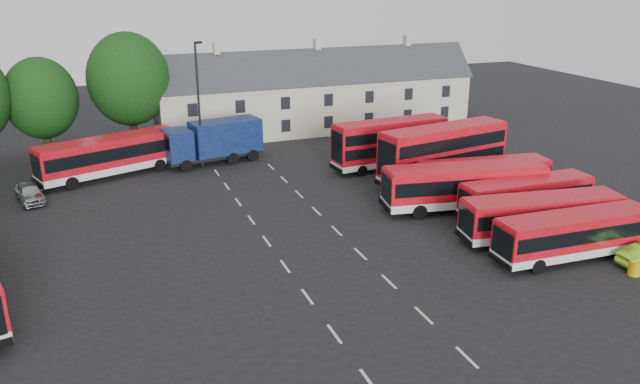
{
  "coord_description": "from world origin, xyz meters",
  "views": [
    {
      "loc": [
        -10.08,
        -34.63,
        16.84
      ],
      "look_at": [
        4.56,
        4.09,
        2.2
      ],
      "focal_mm": 35.0,
      "sensor_mm": 36.0,
      "label": 1
    }
  ],
  "objects_px": {
    "bus_dd_south": "(443,151)",
    "lamppost": "(199,102)",
    "bus_row_a": "(575,232)",
    "silver_car": "(30,193)",
    "box_truck": "(214,140)",
    "grit_bin": "(635,268)"
  },
  "relations": [
    {
      "from": "bus_row_a",
      "to": "silver_car",
      "type": "relative_size",
      "value": 2.46
    },
    {
      "from": "box_truck",
      "to": "silver_car",
      "type": "relative_size",
      "value": 2.18
    },
    {
      "from": "box_truck",
      "to": "lamppost",
      "type": "height_order",
      "value": "lamppost"
    },
    {
      "from": "bus_dd_south",
      "to": "lamppost",
      "type": "xyz_separation_m",
      "value": [
        -18.14,
        11.46,
        3.24
      ]
    },
    {
      "from": "box_truck",
      "to": "grit_bin",
      "type": "relative_size",
      "value": 10.56
    },
    {
      "from": "silver_car",
      "to": "lamppost",
      "type": "xyz_separation_m",
      "value": [
        14.23,
        4.45,
        5.26
      ]
    },
    {
      "from": "bus_row_a",
      "to": "grit_bin",
      "type": "height_order",
      "value": "bus_row_a"
    },
    {
      "from": "lamppost",
      "to": "box_truck",
      "type": "bearing_deg",
      "value": 32.52
    },
    {
      "from": "lamppost",
      "to": "silver_car",
      "type": "bearing_deg",
      "value": -162.63
    },
    {
      "from": "bus_dd_south",
      "to": "silver_car",
      "type": "distance_m",
      "value": 33.18
    },
    {
      "from": "bus_dd_south",
      "to": "lamppost",
      "type": "distance_m",
      "value": 21.7
    },
    {
      "from": "box_truck",
      "to": "silver_car",
      "type": "bearing_deg",
      "value": -171.66
    },
    {
      "from": "box_truck",
      "to": "grit_bin",
      "type": "distance_m",
      "value": 36.38
    },
    {
      "from": "box_truck",
      "to": "lamppost",
      "type": "distance_m",
      "value": 4.1
    },
    {
      "from": "silver_car",
      "to": "grit_bin",
      "type": "distance_m",
      "value": 42.77
    },
    {
      "from": "bus_dd_south",
      "to": "lamppost",
      "type": "relative_size",
      "value": 1.07
    },
    {
      "from": "silver_car",
      "to": "lamppost",
      "type": "bearing_deg",
      "value": 3.85
    },
    {
      "from": "bus_row_a",
      "to": "bus_dd_south",
      "type": "height_order",
      "value": "bus_dd_south"
    },
    {
      "from": "box_truck",
      "to": "bus_dd_south",
      "type": "bearing_deg",
      "value": -46.67
    },
    {
      "from": "bus_row_a",
      "to": "grit_bin",
      "type": "bearing_deg",
      "value": -57.1
    },
    {
      "from": "bus_dd_south",
      "to": "grit_bin",
      "type": "xyz_separation_m",
      "value": [
        1.53,
        -19.06,
        -2.31
      ]
    },
    {
      "from": "bus_dd_south",
      "to": "box_truck",
      "type": "height_order",
      "value": "bus_dd_south"
    }
  ]
}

